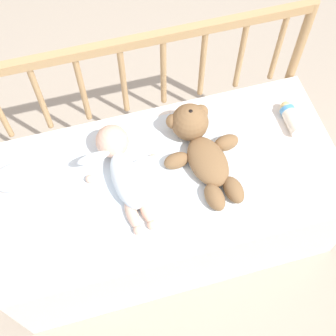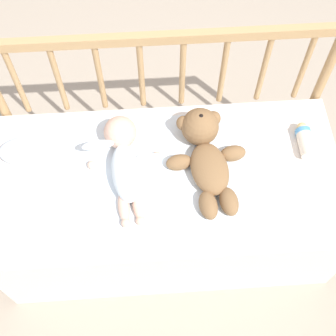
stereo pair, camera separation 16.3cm
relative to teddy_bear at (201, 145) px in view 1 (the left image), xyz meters
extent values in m
plane|color=tan|center=(-0.14, -0.06, -0.49)|extent=(12.00, 12.00, 0.00)
cube|color=white|center=(-0.14, -0.06, -0.27)|extent=(1.27, 0.62, 0.44)
cylinder|color=tan|center=(0.48, 0.27, -0.09)|extent=(0.04, 0.04, 0.81)
cube|color=tan|center=(-0.14, 0.27, 0.30)|extent=(1.23, 0.03, 0.04)
cylinder|color=tan|center=(-0.51, 0.27, 0.11)|extent=(0.02, 0.02, 0.33)
cylinder|color=tan|center=(-0.36, 0.27, 0.11)|extent=(0.02, 0.02, 0.33)
cylinder|color=tan|center=(-0.21, 0.27, 0.11)|extent=(0.02, 0.02, 0.33)
cylinder|color=tan|center=(-0.07, 0.27, 0.11)|extent=(0.02, 0.02, 0.33)
cylinder|color=tan|center=(0.08, 0.27, 0.11)|extent=(0.02, 0.02, 0.33)
cylinder|color=tan|center=(0.23, 0.27, 0.11)|extent=(0.02, 0.02, 0.33)
cylinder|color=tan|center=(0.38, 0.27, 0.11)|extent=(0.02, 0.02, 0.33)
cube|color=white|center=(-0.14, -0.06, -0.05)|extent=(0.82, 0.53, 0.01)
ellipsoid|color=olive|center=(0.01, -0.06, -0.01)|extent=(0.16, 0.23, 0.08)
sphere|color=olive|center=(-0.01, 0.10, 0.02)|extent=(0.14, 0.14, 0.14)
sphere|color=tan|center=(-0.01, 0.10, 0.05)|extent=(0.06, 0.06, 0.06)
sphere|color=black|center=(-0.01, 0.10, 0.08)|extent=(0.02, 0.02, 0.02)
sphere|color=olive|center=(-0.07, 0.11, 0.02)|extent=(0.06, 0.06, 0.06)
sphere|color=olive|center=(0.04, 0.13, 0.02)|extent=(0.06, 0.06, 0.06)
ellipsoid|color=olive|center=(-0.10, -0.03, -0.02)|extent=(0.10, 0.07, 0.06)
ellipsoid|color=olive|center=(0.10, 0.00, -0.02)|extent=(0.10, 0.07, 0.06)
ellipsoid|color=olive|center=(-0.01, -0.20, -0.02)|extent=(0.08, 0.11, 0.06)
ellipsoid|color=olive|center=(0.06, -0.19, -0.02)|extent=(0.08, 0.11, 0.06)
ellipsoid|color=white|center=(-0.29, -0.06, -0.01)|extent=(0.12, 0.24, 0.09)
sphere|color=beige|center=(-0.30, 0.10, 0.01)|extent=(0.12, 0.12, 0.12)
ellipsoid|color=white|center=(-0.38, 0.03, 0.03)|extent=(0.12, 0.05, 0.04)
ellipsoid|color=white|center=(-0.21, 0.01, -0.03)|extent=(0.12, 0.05, 0.04)
sphere|color=beige|center=(-0.41, -0.01, -0.03)|extent=(0.03, 0.03, 0.03)
sphere|color=beige|center=(-0.18, 0.02, -0.03)|extent=(0.03, 0.03, 0.03)
ellipsoid|color=beige|center=(-0.30, -0.19, -0.03)|extent=(0.05, 0.12, 0.04)
ellipsoid|color=beige|center=(-0.25, -0.18, -0.03)|extent=(0.05, 0.12, 0.04)
sphere|color=beige|center=(-0.29, -0.24, -0.03)|extent=(0.03, 0.03, 0.03)
sphere|color=beige|center=(-0.24, -0.24, -0.03)|extent=(0.03, 0.03, 0.03)
ellipsoid|color=silver|center=(-0.65, 0.06, -0.02)|extent=(0.21, 0.12, 0.06)
cylinder|color=#F4E5CC|center=(0.38, 0.02, -0.03)|extent=(0.05, 0.11, 0.05)
cylinder|color=#4C99D8|center=(0.38, 0.07, -0.03)|extent=(0.06, 0.02, 0.06)
sphere|color=#EAC67F|center=(0.38, 0.09, -0.03)|extent=(0.04, 0.04, 0.04)
camera|label=1|loc=(-0.35, -0.83, 1.43)|focal=50.00mm
camera|label=2|loc=(-0.19, -0.86, 1.43)|focal=50.00mm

